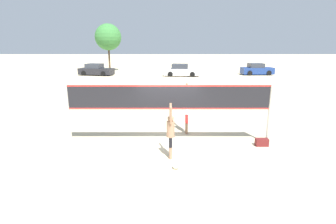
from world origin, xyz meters
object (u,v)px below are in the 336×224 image
Objects in this scene: player_spiker at (170,131)px; parked_car_mid at (180,71)px; volleyball at (175,166)px; gear_bag at (261,142)px; volleyball_net at (168,102)px; tree_left_cluster at (107,37)px; player_blocker at (186,108)px; parked_car_far at (95,70)px; parked_car_near at (256,70)px.

player_spiker reaches higher than parked_car_mid.
gear_bag is (3.51, 2.02, 0.05)m from volleyball.
volleyball_net reaches higher than gear_bag.
player_blocker is at bearing -71.37° from tree_left_cluster.
parked_car_far is at bearing -156.09° from player_blocker.
parked_car_far is (-13.27, 24.88, 0.52)m from gear_bag.
gear_bag is at bearing 29.92° from volleyball.
parked_car_near is (11.05, 23.93, -0.52)m from player_blocker.
player_blocker reaches higher than parked_car_far.
player_blocker reaches higher than parked_car_near.
parked_car_near is at bearing 15.17° from parked_car_mid.
volleyball_net is 31.43m from tree_left_cluster.
player_spiker is 0.28× the size of tree_left_cluster.
tree_left_cluster reaches higher than volleyball_net.
parked_car_mid is at bearing -31.07° from tree_left_cluster.
parked_car_far is at bearing 20.24° from player_spiker.
parked_car_mid is at bearing 94.93° from gear_bag.
volleyball_net is at bearing 2.26° from player_spiker.
tree_left_cluster is (0.66, 5.39, 4.32)m from parked_car_far.
gear_bag is (2.92, -1.54, -1.05)m from player_blocker.
parked_car_near is 0.90× the size of parked_car_mid.
volleyball_net is at bearing 95.53° from volleyball.
parked_car_mid reaches higher than volleyball.
parked_car_near is at bearing 72.31° from gear_bag.
player_blocker is 0.48× the size of parked_car_far.
volleyball_net is 1.98× the size of parked_car_near.
player_spiker is at bearing -115.66° from parked_car_near.
player_spiker reaches higher than parked_car_far.
volleyball is 29.86m from parked_car_near.
player_spiker is at bearing -87.74° from volleyball_net.
tree_left_cluster is at bearing 105.74° from volleyball.
volleyball is at bearing -114.68° from parked_car_near.
volleyball_net is 1.74× the size of parked_car_far.
player_spiker is 32.89m from tree_left_cluster.
parked_car_near is 0.88× the size of parked_car_far.
player_spiker is 0.47× the size of parked_car_near.
volleyball_net is 23.70m from parked_car_mid.
volleyball_net is 1.60m from player_spiker.
volleyball_net reaches higher than parked_car_mid.
tree_left_cluster is at bearing 112.62° from gear_bag.
volleyball_net is 4.18× the size of player_spiker.
volleyball_net is 1.58m from player_blocker.
player_blocker is 4.56× the size of gear_bag.
player_blocker is 0.33× the size of tree_left_cluster.
player_spiker is 0.42× the size of parked_car_far.
tree_left_cluster is (-9.69, 28.73, 3.79)m from player_blocker.
tree_left_cluster reaches higher than player_blocker.
parked_car_near is 21.71m from tree_left_cluster.
volleyball_net reaches higher than player_spiker.
tree_left_cluster is at bearing 15.88° from player_spiker.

